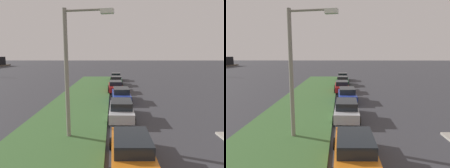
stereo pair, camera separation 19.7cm
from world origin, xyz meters
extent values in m
cube|color=#3D6633|center=(10.00, 7.01, 0.06)|extent=(60.00, 6.00, 0.12)
cube|color=orange|center=(6.65, 2.77, 0.57)|extent=(4.31, 1.82, 0.70)
cube|color=black|center=(6.45, 2.77, 1.19)|extent=(2.21, 1.61, 0.55)
cylinder|color=black|center=(7.99, 3.68, 0.32)|extent=(0.64, 0.22, 0.64)
cylinder|color=black|center=(8.00, 1.88, 0.32)|extent=(0.64, 0.22, 0.64)
cube|color=#B2B5BA|center=(13.00, 2.94, 0.57)|extent=(4.34, 1.90, 0.70)
cube|color=black|center=(12.80, 2.95, 1.19)|extent=(2.24, 1.65, 0.55)
cylinder|color=black|center=(14.37, 3.81, 0.32)|extent=(0.64, 0.23, 0.64)
cylinder|color=black|center=(14.33, 2.01, 0.32)|extent=(0.64, 0.23, 0.64)
cylinder|color=black|center=(11.67, 3.87, 0.32)|extent=(0.64, 0.23, 0.64)
cylinder|color=black|center=(11.63, 2.07, 0.32)|extent=(0.64, 0.23, 0.64)
cube|color=#23389E|center=(18.54, 2.72, 0.57)|extent=(4.35, 1.92, 0.70)
cube|color=black|center=(18.34, 2.71, 1.19)|extent=(2.24, 1.66, 0.55)
cylinder|color=black|center=(19.86, 3.65, 0.32)|extent=(0.65, 0.24, 0.64)
cylinder|color=black|center=(19.91, 1.85, 0.32)|extent=(0.65, 0.24, 0.64)
cylinder|color=black|center=(17.16, 3.58, 0.32)|extent=(0.65, 0.24, 0.64)
cylinder|color=black|center=(17.21, 1.78, 0.32)|extent=(0.65, 0.24, 0.64)
cube|color=red|center=(23.76, 3.24, 0.57)|extent=(4.33, 1.88, 0.70)
cube|color=black|center=(23.56, 3.24, 1.19)|extent=(2.23, 1.64, 0.55)
cylinder|color=black|center=(25.09, 4.17, 0.32)|extent=(0.64, 0.23, 0.64)
cylinder|color=black|center=(25.13, 2.37, 0.32)|extent=(0.64, 0.23, 0.64)
cylinder|color=black|center=(22.39, 4.12, 0.32)|extent=(0.64, 0.23, 0.64)
cylinder|color=black|center=(22.43, 2.32, 0.32)|extent=(0.64, 0.23, 0.64)
cube|color=#1E6B38|center=(29.19, 3.01, 0.57)|extent=(4.35, 1.93, 0.70)
cube|color=black|center=(28.99, 3.02, 1.19)|extent=(2.25, 1.66, 0.55)
cylinder|color=black|center=(30.56, 3.87, 0.32)|extent=(0.65, 0.24, 0.64)
cylinder|color=black|center=(30.51, 2.07, 0.32)|extent=(0.65, 0.24, 0.64)
cylinder|color=black|center=(27.86, 3.95, 0.32)|extent=(0.65, 0.24, 0.64)
cylinder|color=black|center=(27.81, 2.15, 0.32)|extent=(0.65, 0.24, 0.64)
cube|color=black|center=(34.73, 2.94, 0.57)|extent=(4.39, 2.03, 0.70)
cube|color=black|center=(34.53, 2.95, 1.19)|extent=(2.28, 1.71, 0.55)
cylinder|color=black|center=(36.13, 3.77, 0.32)|extent=(0.65, 0.25, 0.64)
cylinder|color=black|center=(36.03, 1.97, 0.32)|extent=(0.65, 0.25, 0.64)
cylinder|color=black|center=(33.43, 3.91, 0.32)|extent=(0.65, 0.25, 0.64)
cylinder|color=black|center=(33.34, 2.12, 0.32)|extent=(0.65, 0.25, 0.64)
cylinder|color=gray|center=(9.44, 6.27, 3.75)|extent=(0.24, 0.24, 7.50)
cylinder|color=gray|center=(9.25, 5.09, 7.35)|extent=(0.51, 2.39, 0.12)
cube|color=silver|center=(9.05, 3.91, 7.25)|extent=(0.47, 0.75, 0.24)
camera|label=1|loc=(-1.40, 3.63, 5.01)|focal=30.37mm
camera|label=2|loc=(-1.40, 3.43, 5.01)|focal=30.37mm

